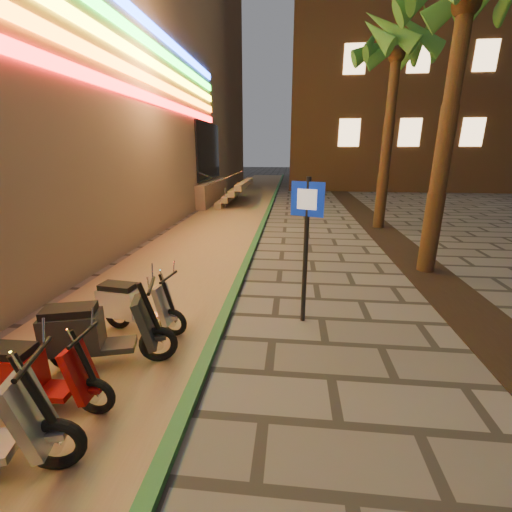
# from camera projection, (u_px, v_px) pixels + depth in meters

# --- Properties ---
(parking_strip) EXTENTS (3.40, 60.00, 0.01)m
(parking_strip) POSITION_uv_depth(u_px,v_px,m) (210.00, 236.00, 12.00)
(parking_strip) COLOR #8C7251
(parking_strip) RESTS_ON ground
(green_curb) EXTENTS (0.18, 60.00, 0.10)m
(green_curb) POSITION_uv_depth(u_px,v_px,m) (258.00, 236.00, 11.82)
(green_curb) COLOR #225B2D
(green_curb) RESTS_ON ground
(planting_strip) EXTENTS (1.20, 40.00, 0.02)m
(planting_strip) POSITION_uv_depth(u_px,v_px,m) (462.00, 305.00, 6.64)
(planting_strip) COLOR black
(planting_strip) RESTS_ON ground
(apartment_block) EXTENTS (18.00, 16.06, 25.00)m
(apartment_block) POSITION_uv_depth(u_px,v_px,m) (405.00, 27.00, 28.02)
(apartment_block) COLOR brown
(apartment_block) RESTS_ON ground
(palm_c) EXTENTS (2.97, 3.02, 6.91)m
(palm_c) POSITION_uv_depth(u_px,v_px,m) (467.00, 1.00, 6.83)
(palm_c) COLOR #472D19
(palm_c) RESTS_ON ground
(palm_d) EXTENTS (2.97, 3.02, 7.16)m
(palm_d) POSITION_uv_depth(u_px,v_px,m) (397.00, 55.00, 11.52)
(palm_d) COLOR #472D19
(palm_d) RESTS_ON ground
(pedestrian_sign) EXTENTS (0.52, 0.23, 2.49)m
(pedestrian_sign) POSITION_uv_depth(u_px,v_px,m) (306.00, 232.00, 5.58)
(pedestrian_sign) COLOR black
(pedestrian_sign) RESTS_ON ground
(scooter_7) EXTENTS (1.50, 0.53, 1.06)m
(scooter_7) POSITION_uv_depth(u_px,v_px,m) (32.00, 376.00, 3.84)
(scooter_7) COLOR black
(scooter_7) RESTS_ON ground
(scooter_8) EXTENTS (1.72, 0.88, 1.22)m
(scooter_8) POSITION_uv_depth(u_px,v_px,m) (94.00, 333.00, 4.60)
(scooter_8) COLOR black
(scooter_8) RESTS_ON ground
(scooter_9) EXTENTS (1.51, 0.60, 1.06)m
(scooter_9) POSITION_uv_depth(u_px,v_px,m) (132.00, 305.00, 5.58)
(scooter_9) COLOR black
(scooter_9) RESTS_ON ground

